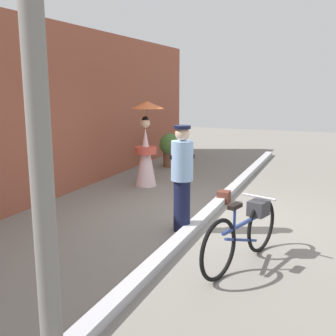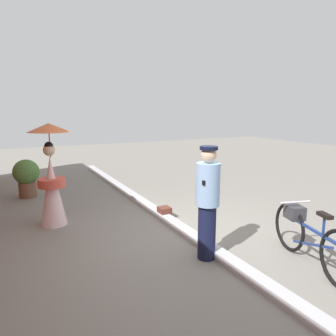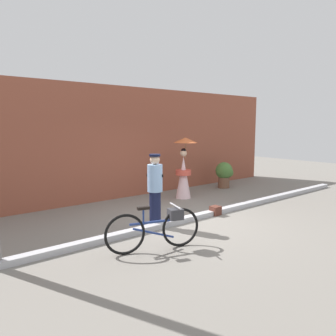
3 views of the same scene
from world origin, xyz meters
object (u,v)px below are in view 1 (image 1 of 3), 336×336
person_with_parasol (146,145)px  potted_plant_by_door (171,147)px  bicycle_near_officer (244,231)px  utility_pole (35,63)px  backpack_on_pavement (224,197)px  person_officer (182,176)px

person_with_parasol → potted_plant_by_door: bearing=8.0°
bicycle_near_officer → potted_plant_by_door: 6.46m
bicycle_near_officer → utility_pole: utility_pole is taller
bicycle_near_officer → backpack_on_pavement: 2.77m
utility_pole → person_officer: bearing=1.9°
backpack_on_pavement → utility_pole: utility_pole is taller
person_officer → person_with_parasol: size_ratio=0.87×
person_with_parasol → backpack_on_pavement: person_with_parasol is taller
person_with_parasol → utility_pole: bearing=-161.8°
bicycle_near_officer → person_with_parasol: bearing=42.0°
person_officer → utility_pole: bearing=-178.1°
person_with_parasol → utility_pole: (-5.78, -1.90, 1.46)m
bicycle_near_officer → person_officer: (0.81, 1.16, 0.45)m
person_with_parasol → utility_pole: size_ratio=0.40×
potted_plant_by_door → backpack_on_pavement: 3.81m
bicycle_near_officer → utility_pole: bearing=157.3°
person_with_parasol → utility_pole: utility_pole is taller
person_officer → backpack_on_pavement: size_ratio=6.82×
bicycle_near_officer → person_officer: size_ratio=1.07×
person_with_parasol → backpack_on_pavement: bearing=-109.0°
bicycle_near_officer → backpack_on_pavement: bicycle_near_officer is taller
person_officer → potted_plant_by_door: bearing=24.0°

